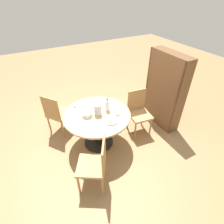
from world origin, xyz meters
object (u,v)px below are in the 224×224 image
Objects in this scene: bookshelf at (164,92)px; cake_main at (87,114)px; cup_b at (117,114)px; water_bottle at (107,106)px; cup_a at (75,106)px; chair_c at (95,164)px; coffee_pot at (98,109)px; chair_a at (139,111)px; chair_b at (57,113)px.

cake_main is at bearing 87.08° from bookshelf.
cup_b is at bearing 63.14° from cake_main.
cup_a is at bearing -127.49° from water_bottle.
bookshelf is 1.25m from cup_b.
cake_main is (-0.86, 0.24, 0.26)m from chair_c.
chair_c is 0.97m from coffee_pot.
chair_c is at bearing -6.20° from cup_a.
water_bottle is 2.06× the size of cup_a.
coffee_pot is (-0.04, -1.54, 0.05)m from bookshelf.
bookshelf is 1.54m from coffee_pot.
cup_b is (0.16, -1.24, -0.04)m from bookshelf.
bookshelf is (-0.01, 0.63, 0.29)m from chair_a.
cake_main reaches higher than cup_b.
chair_a is 1.54m from chair_c.
chair_b is at bearing -142.28° from chair_c.
bookshelf is 7.44× the size of cake_main.
water_bottle is at bearing -166.31° from chair_b.
chair_c is 0.93m from cake_main.
chair_a is 0.68m from cup_b.
chair_c reaches higher than cake_main.
cake_main is 0.38m from cup_a.
bookshelf reaches higher than chair_b.
chair_b is 7.37× the size of cup_a.
water_bottle is 1.20× the size of cake_main.
chair_a is at bearing 69.19° from cup_a.
cup_a is 0.85m from cup_b.
cup_b is (-0.61, 0.72, 0.25)m from chair_c.
water_bottle is 0.40m from cake_main.
chair_b reaches higher than cake_main.
chair_c is (0.76, -1.33, 0.00)m from chair_a.
chair_a is 0.58× the size of bookshelf.
water_bottle is 0.64m from cup_a.
cake_main is (0.66, 0.42, 0.26)m from chair_b.
chair_b is 1.30m from cup_b.
coffee_pot is at bearing -175.90° from chair_b.
chair_b is 1.00× the size of chair_c.
cake_main is at bearing 16.65° from cup_a.
chair_a reaches higher than cake_main.
cake_main is (-0.05, -0.19, -0.08)m from coffee_pot.
water_bottle reaches higher than coffee_pot.
bookshelf is at bearing 88.65° from coffee_pot.
cake_main is (-0.09, -1.09, 0.26)m from chair_a.
chair_c is 4.31× the size of cake_main.
chair_b reaches higher than cup_b.
cup_b is (0.91, 0.90, 0.25)m from chair_b.
coffee_pot is 1.97× the size of cup_a.
cup_a is (0.30, 0.31, 0.25)m from chair_b.
cup_b is (0.22, 0.09, -0.08)m from water_bottle.
water_bottle is at bearing 52.51° from cup_a.
cup_b is (0.15, -0.61, 0.25)m from chair_a.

